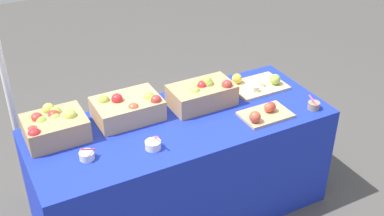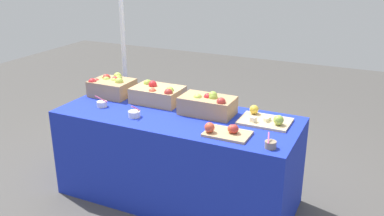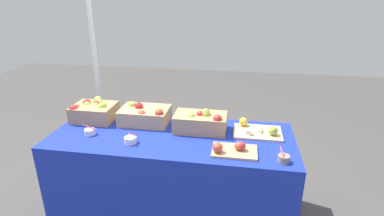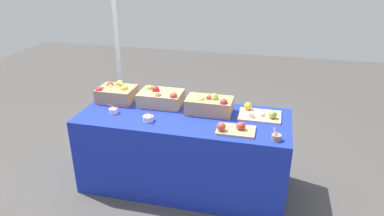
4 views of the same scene
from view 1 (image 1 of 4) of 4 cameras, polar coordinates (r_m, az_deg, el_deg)
ground_plane at (r=3.51m, az=-1.12°, el=-11.72°), size 10.00×10.00×0.00m
table at (r=3.27m, az=-1.19°, el=-6.97°), size 1.90×0.76×0.74m
apple_crate_left at (r=2.96m, az=-15.85°, el=-2.07°), size 0.35×0.28×0.18m
apple_crate_middle at (r=3.07m, az=-7.34°, el=0.05°), size 0.41×0.29×0.18m
apple_crate_right at (r=3.18m, az=1.21°, el=1.65°), size 0.42×0.24×0.19m
cutting_board_front at (r=3.11m, az=8.44°, el=-0.61°), size 0.31×0.21×0.09m
cutting_board_back at (r=3.44m, az=7.63°, el=2.77°), size 0.37×0.27×0.09m
sample_bowl_near at (r=3.25m, az=13.96°, el=0.30°), size 0.08×0.08×0.10m
sample_bowl_mid at (r=2.81m, az=-4.54°, el=-4.27°), size 0.09×0.10×0.11m
sample_bowl_far at (r=2.78m, az=-12.12°, el=-5.40°), size 0.10×0.08×0.10m
tent_pole at (r=3.27m, az=-20.99°, el=3.60°), size 0.04×0.04×1.97m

